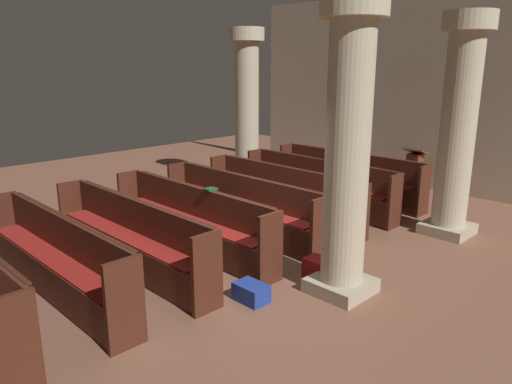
{
  "coord_description": "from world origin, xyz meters",
  "views": [
    {
      "loc": [
        5.17,
        -4.77,
        2.89
      ],
      "look_at": [
        -0.51,
        0.89,
        0.75
      ],
      "focal_mm": 33.84,
      "sensor_mm": 36.0,
      "label": 1
    }
  ],
  "objects_px": {
    "pillar_far_side": "(247,106)",
    "kneeler_box_red": "(318,268)",
    "pew_row_5": "(129,234)",
    "pillar_aisle_side": "(458,124)",
    "pew_row_6": "(54,255)",
    "kneeler_box_blue": "(251,292)",
    "pew_row_1": "(317,183)",
    "lectern": "(413,175)",
    "pew_row_3": "(240,204)",
    "pew_row_4": "(190,218)",
    "pew_row_0": "(348,175)",
    "pillar_aisle_rear": "(348,147)",
    "pew_row_2": "(282,193)",
    "hymn_book": "(211,189)"
  },
  "relations": [
    {
      "from": "pillar_aisle_side",
      "to": "kneeler_box_blue",
      "type": "bearing_deg",
      "value": -98.75
    },
    {
      "from": "pew_row_6",
      "to": "pew_row_1",
      "type": "bearing_deg",
      "value": 90.0
    },
    {
      "from": "pew_row_2",
      "to": "pillar_aisle_rear",
      "type": "relative_size",
      "value": 0.98
    },
    {
      "from": "pew_row_4",
      "to": "kneeler_box_red",
      "type": "relative_size",
      "value": 10.74
    },
    {
      "from": "hymn_book",
      "to": "pew_row_6",
      "type": "bearing_deg",
      "value": -97.29
    },
    {
      "from": "pew_row_3",
      "to": "pillar_aisle_rear",
      "type": "height_order",
      "value": "pillar_aisle_rear"
    },
    {
      "from": "pew_row_1",
      "to": "pillar_far_side",
      "type": "height_order",
      "value": "pillar_far_side"
    },
    {
      "from": "pew_row_3",
      "to": "pew_row_6",
      "type": "relative_size",
      "value": 1.0
    },
    {
      "from": "pillar_aisle_rear",
      "to": "kneeler_box_blue",
      "type": "height_order",
      "value": "pillar_aisle_rear"
    },
    {
      "from": "pew_row_2",
      "to": "pillar_aisle_side",
      "type": "height_order",
      "value": "pillar_aisle_side"
    },
    {
      "from": "pew_row_6",
      "to": "pillar_aisle_side",
      "type": "bearing_deg",
      "value": 66.08
    },
    {
      "from": "kneeler_box_red",
      "to": "lectern",
      "type": "bearing_deg",
      "value": 103.39
    },
    {
      "from": "pew_row_6",
      "to": "pew_row_4",
      "type": "bearing_deg",
      "value": 90.0
    },
    {
      "from": "pew_row_5",
      "to": "lectern",
      "type": "relative_size",
      "value": 3.33
    },
    {
      "from": "pew_row_1",
      "to": "hymn_book",
      "type": "xyz_separation_m",
      "value": [
        0.3,
        -3.05,
        0.49
      ]
    },
    {
      "from": "pew_row_5",
      "to": "pillar_aisle_side",
      "type": "bearing_deg",
      "value": 61.41
    },
    {
      "from": "lectern",
      "to": "pew_row_3",
      "type": "bearing_deg",
      "value": -101.27
    },
    {
      "from": "kneeler_box_red",
      "to": "pew_row_5",
      "type": "bearing_deg",
      "value": -140.94
    },
    {
      "from": "kneeler_box_red",
      "to": "pew_row_0",
      "type": "bearing_deg",
      "value": 119.3
    },
    {
      "from": "pillar_far_side",
      "to": "kneeler_box_red",
      "type": "xyz_separation_m",
      "value": [
        4.61,
        -3.07,
        -1.78
      ]
    },
    {
      "from": "pillar_aisle_side",
      "to": "hymn_book",
      "type": "distance_m",
      "value": 4.24
    },
    {
      "from": "pew_row_3",
      "to": "kneeler_box_blue",
      "type": "height_order",
      "value": "pew_row_3"
    },
    {
      "from": "pillar_aisle_rear",
      "to": "kneeler_box_blue",
      "type": "bearing_deg",
      "value": -122.57
    },
    {
      "from": "kneeler_box_red",
      "to": "kneeler_box_blue",
      "type": "relative_size",
      "value": 0.79
    },
    {
      "from": "pew_row_3",
      "to": "pew_row_4",
      "type": "xyz_separation_m",
      "value": [
        0.0,
        -1.08,
        0.0
      ]
    },
    {
      "from": "pew_row_6",
      "to": "kneeler_box_blue",
      "type": "bearing_deg",
      "value": 40.02
    },
    {
      "from": "pew_row_0",
      "to": "pew_row_5",
      "type": "distance_m",
      "value": 5.41
    },
    {
      "from": "pew_row_0",
      "to": "pew_row_4",
      "type": "xyz_separation_m",
      "value": [
        0.0,
        -4.32,
        0.0
      ]
    },
    {
      "from": "pew_row_4",
      "to": "lectern",
      "type": "relative_size",
      "value": 3.33
    },
    {
      "from": "pew_row_1",
      "to": "pillar_aisle_side",
      "type": "height_order",
      "value": "pillar_aisle_side"
    },
    {
      "from": "pew_row_1",
      "to": "pew_row_3",
      "type": "distance_m",
      "value": 2.16
    },
    {
      "from": "kneeler_box_blue",
      "to": "pew_row_3",
      "type": "bearing_deg",
      "value": 140.05
    },
    {
      "from": "pillar_far_side",
      "to": "pew_row_1",
      "type": "bearing_deg",
      "value": -9.87
    },
    {
      "from": "pew_row_5",
      "to": "lectern",
      "type": "xyz_separation_m",
      "value": [
        0.9,
        6.67,
        -0.08
      ]
    },
    {
      "from": "pew_row_1",
      "to": "kneeler_box_blue",
      "type": "xyz_separation_m",
      "value": [
        1.93,
        -3.78,
        -0.42
      ]
    },
    {
      "from": "kneeler_box_blue",
      "to": "pillar_aisle_side",
      "type": "bearing_deg",
      "value": 81.25
    },
    {
      "from": "pillar_aisle_rear",
      "to": "pew_row_2",
      "type": "bearing_deg",
      "value": 146.73
    },
    {
      "from": "pew_row_6",
      "to": "pew_row_3",
      "type": "bearing_deg",
      "value": 90.0
    },
    {
      "from": "pew_row_6",
      "to": "pillar_aisle_side",
      "type": "height_order",
      "value": "pillar_aisle_side"
    },
    {
      "from": "pew_row_6",
      "to": "hymn_book",
      "type": "relative_size",
      "value": 19.86
    },
    {
      "from": "pew_row_2",
      "to": "kneeler_box_red",
      "type": "distance_m",
      "value": 2.63
    },
    {
      "from": "pew_row_1",
      "to": "hymn_book",
      "type": "height_order",
      "value": "hymn_book"
    },
    {
      "from": "pillar_aisle_side",
      "to": "kneeler_box_red",
      "type": "distance_m",
      "value": 3.56
    },
    {
      "from": "lectern",
      "to": "kneeler_box_blue",
      "type": "bearing_deg",
      "value": -80.41
    },
    {
      "from": "pew_row_0",
      "to": "pew_row_1",
      "type": "relative_size",
      "value": 1.0
    },
    {
      "from": "pew_row_1",
      "to": "lectern",
      "type": "bearing_deg",
      "value": 69.06
    },
    {
      "from": "pew_row_2",
      "to": "pew_row_4",
      "type": "bearing_deg",
      "value": -90.0
    },
    {
      "from": "pillar_aisle_rear",
      "to": "pillar_aisle_side",
      "type": "bearing_deg",
      "value": 90.0
    },
    {
      "from": "pew_row_0",
      "to": "lectern",
      "type": "xyz_separation_m",
      "value": [
        0.9,
        1.27,
        -0.08
      ]
    },
    {
      "from": "pillar_far_side",
      "to": "pew_row_3",
      "type": "bearing_deg",
      "value": -45.82
    }
  ]
}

